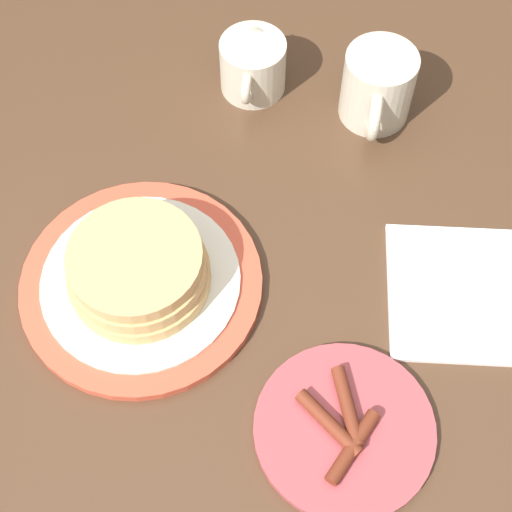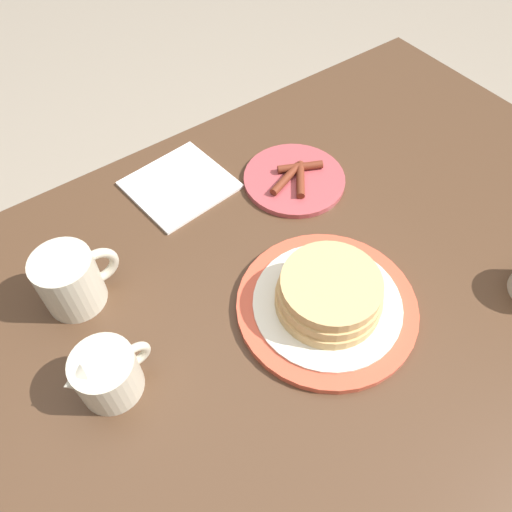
% 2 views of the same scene
% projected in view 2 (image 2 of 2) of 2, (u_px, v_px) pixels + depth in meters
% --- Properties ---
extents(ground_plane, '(8.00, 8.00, 0.00)m').
position_uv_depth(ground_plane, '(283.00, 442.00, 1.37)').
color(ground_plane, gray).
extents(dining_table, '(1.26, 0.84, 0.77)m').
position_uv_depth(dining_table, '(298.00, 329.00, 0.86)').
color(dining_table, '#4C3321').
rests_on(dining_table, ground_plane).
extents(pancake_plate, '(0.26, 0.26, 0.07)m').
position_uv_depth(pancake_plate, '(326.00, 300.00, 0.70)').
color(pancake_plate, '#DB5138').
rests_on(pancake_plate, dining_table).
extents(side_plate_bacon, '(0.18, 0.18, 0.02)m').
position_uv_depth(side_plate_bacon, '(294.00, 179.00, 0.88)').
color(side_plate_bacon, '#B2474C').
rests_on(side_plate_bacon, dining_table).
extents(coffee_mug, '(0.12, 0.09, 0.09)m').
position_uv_depth(coffee_mug, '(71.00, 279.00, 0.70)').
color(coffee_mug, beige).
rests_on(coffee_mug, dining_table).
extents(creamer_pitcher, '(0.12, 0.08, 0.08)m').
position_uv_depth(creamer_pitcher, '(106.00, 374.00, 0.62)').
color(creamer_pitcher, beige).
rests_on(creamer_pitcher, dining_table).
extents(napkin, '(0.18, 0.17, 0.01)m').
position_uv_depth(napkin, '(180.00, 185.00, 0.88)').
color(napkin, white).
rests_on(napkin, dining_table).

